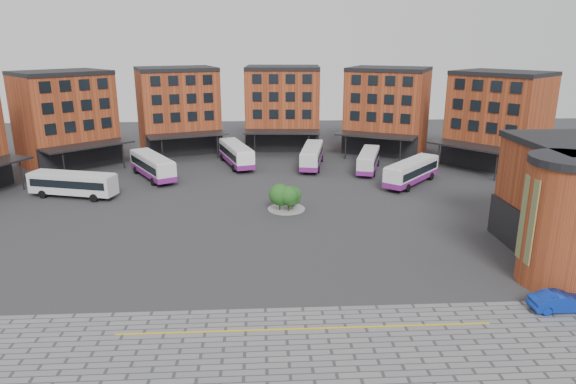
{
  "coord_description": "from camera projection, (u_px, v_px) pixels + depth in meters",
  "views": [
    {
      "loc": [
        -0.97,
        -45.14,
        19.28
      ],
      "look_at": [
        1.84,
        5.78,
        4.0
      ],
      "focal_mm": 32.0,
      "sensor_mm": 36.0,
      "label": 1
    }
  ],
  "objects": [
    {
      "name": "main_building",
      "position": [
        236.0,
        116.0,
        83.02
      ],
      "size": [
        94.14,
        42.48,
        14.6
      ],
      "color": "#984021",
      "rests_on": "ground"
    },
    {
      "name": "bus_d",
      "position": [
        312.0,
        156.0,
        79.84
      ],
      "size": [
        4.84,
        11.99,
        3.3
      ],
      "rotation": [
        0.0,
        0.0,
        -0.19
      ],
      "color": "silver",
      "rests_on": "ground"
    },
    {
      "name": "bus_c",
      "position": [
        236.0,
        154.0,
        80.78
      ],
      "size": [
        6.15,
        12.44,
        3.42
      ],
      "rotation": [
        0.0,
        0.0,
        0.29
      ],
      "color": "white",
      "rests_on": "ground"
    },
    {
      "name": "tree_island",
      "position": [
        286.0,
        197.0,
        59.4
      ],
      "size": [
        4.4,
        4.4,
        3.27
      ],
      "color": "gray",
      "rests_on": "ground"
    },
    {
      "name": "bus_b",
      "position": [
        152.0,
        166.0,
        73.38
      ],
      "size": [
        8.34,
        11.72,
        3.36
      ],
      "rotation": [
        0.0,
        0.0,
        0.52
      ],
      "color": "silver",
      "rests_on": "ground"
    },
    {
      "name": "ground",
      "position": [
        272.0,
        250.0,
        48.76
      ],
      "size": [
        160.0,
        160.0,
        0.0
      ],
      "primitive_type": "plane",
      "color": "#28282B",
      "rests_on": "ground"
    },
    {
      "name": "blue_car",
      "position": [
        560.0,
        302.0,
        37.68
      ],
      "size": [
        4.46,
        1.63,
        1.46
      ],
      "primitive_type": "imported",
      "rotation": [
        0.0,
        0.0,
        1.59
      ],
      "color": "#0B299A",
      "rests_on": "ground"
    },
    {
      "name": "bus_a",
      "position": [
        73.0,
        183.0,
        64.47
      ],
      "size": [
        11.51,
        5.47,
        3.18
      ],
      "rotation": [
        0.0,
        0.0,
        1.3
      ],
      "color": "silver",
      "rests_on": "ground"
    },
    {
      "name": "bus_e",
      "position": [
        368.0,
        160.0,
        77.53
      ],
      "size": [
        5.52,
        10.96,
        3.02
      ],
      "rotation": [
        0.0,
        0.0,
        -0.3
      ],
      "color": "silver",
      "rests_on": "ground"
    },
    {
      "name": "bus_f",
      "position": [
        412.0,
        172.0,
        70.3
      ],
      "size": [
        9.79,
        10.58,
        3.31
      ],
      "rotation": [
        0.0,
        0.0,
        -0.72
      ],
      "color": "white",
      "rests_on": "ground"
    },
    {
      "name": "yellow_line",
      "position": [
        306.0,
        329.0,
        35.47
      ],
      "size": [
        26.0,
        0.15,
        0.02
      ],
      "primitive_type": "cube",
      "color": "gold",
      "rests_on": "paving_zone"
    }
  ]
}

